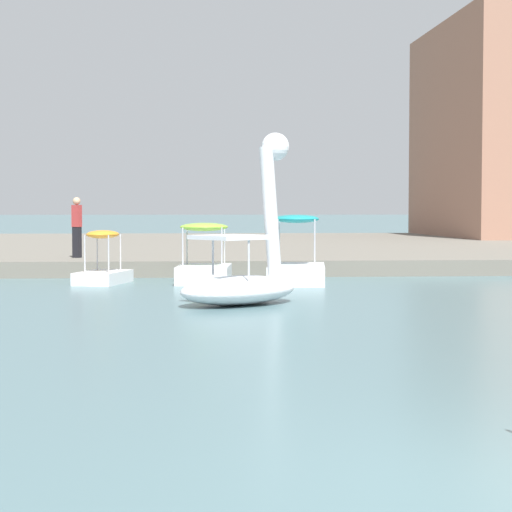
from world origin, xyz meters
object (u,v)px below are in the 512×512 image
Objects in this scene: swan_boat at (244,271)px; pedal_boat_lime at (204,264)px; person_on_path at (77,226)px; pedal_boat_orange at (103,267)px; pedal_boat_teal at (297,266)px.

pedal_boat_lime is at bearing 97.30° from swan_boat.
swan_boat is at bearing -65.29° from person_on_path.
pedal_boat_orange is 1.13× the size of person_on_path.
swan_boat is at bearing -58.97° from pedal_boat_orange.
swan_boat reaches higher than pedal_boat_lime.
pedal_boat_teal is (1.58, 4.88, -0.20)m from swan_boat.
person_on_path is (-3.51, 3.88, 0.87)m from pedal_boat_lime.
swan_boat is 6.06m from pedal_boat_orange.
pedal_boat_teal is 4.71m from pedal_boat_orange.
pedal_boat_teal is 7.18m from person_on_path.
pedal_boat_teal is 1.20× the size of pedal_boat_lime.
pedal_boat_lime is (-2.24, 0.32, 0.03)m from pedal_boat_teal.
pedal_boat_teal is at bearing -8.11° from pedal_boat_lime.
pedal_boat_orange is 4.13m from person_on_path.
pedal_boat_teal is 2.27m from pedal_boat_lime.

